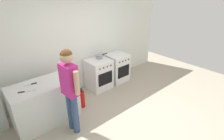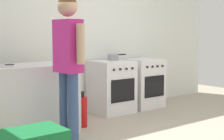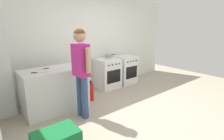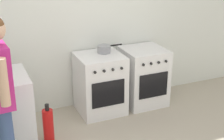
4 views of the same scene
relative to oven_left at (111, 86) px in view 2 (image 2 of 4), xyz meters
name	(u,v)px [view 2 (image 2 of 4)]	position (x,y,z in m)	size (l,w,h in m)	color
ground_plane	(167,139)	(-0.35, -1.58, -0.43)	(8.00, 8.00, 0.00)	#ADA38E
back_wall	(81,33)	(-0.35, 0.37, 0.87)	(6.00, 0.10, 2.60)	silver
counter_unit	(22,101)	(-1.70, -0.38, 0.02)	(1.30, 0.70, 0.90)	silver
oven_left	(111,86)	(0.00, 0.00, 0.00)	(0.62, 0.62, 0.85)	white
oven_right	(142,83)	(0.69, 0.00, 0.00)	(0.60, 0.62, 0.85)	white
pot	(113,57)	(0.10, 0.08, 0.48)	(0.36, 0.18, 0.10)	gray
knife_utility	(5,65)	(-1.87, -0.27, 0.48)	(0.25, 0.05, 0.01)	silver
person	(68,55)	(-1.41, -1.02, 0.62)	(0.23, 0.57, 1.73)	#384C7A
fire_extinguisher	(83,112)	(-0.87, -0.48, -0.21)	(0.13, 0.13, 0.50)	red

